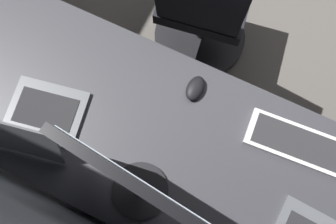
% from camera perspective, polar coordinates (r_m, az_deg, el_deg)
% --- Properties ---
extents(desk, '(1.91, 0.69, 0.73)m').
position_cam_1_polar(desk, '(1.36, -0.92, -5.18)').
color(desk, '#38383D').
rests_on(desk, ground).
extents(drawer_pedestal, '(0.40, 0.51, 0.69)m').
position_cam_1_polar(drawer_pedestal, '(1.67, -2.72, -7.24)').
color(drawer_pedestal, '#38383D').
rests_on(drawer_pedestal, ground).
extents(monitor_primary, '(0.49, 0.20, 0.43)m').
position_cam_1_polar(monitor_primary, '(1.02, -5.58, -11.75)').
color(monitor_primary, black).
rests_on(monitor_primary, desk).
extents(laptop_left, '(0.33, 0.33, 0.21)m').
position_cam_1_polar(laptop_left, '(1.34, -20.62, -1.54)').
color(laptop_left, '#595B60').
rests_on(laptop_left, desk).
extents(keyboard_main, '(0.43, 0.17, 0.02)m').
position_cam_1_polar(keyboard_main, '(1.37, 21.31, -5.13)').
color(keyboard_main, silver).
rests_on(keyboard_main, desk).
extents(mouse_main, '(0.06, 0.10, 0.03)m').
position_cam_1_polar(mouse_main, '(1.33, 4.47, 3.90)').
color(mouse_main, black).
rests_on(mouse_main, desk).
extents(office_chair, '(0.56, 0.58, 0.97)m').
position_cam_1_polar(office_chair, '(1.83, 5.72, 16.50)').
color(office_chair, black).
rests_on(office_chair, ground).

